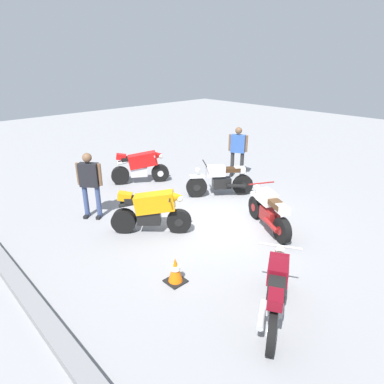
# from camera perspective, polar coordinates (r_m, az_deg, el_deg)

# --- Properties ---
(ground_plane) EXTENTS (40.00, 40.00, 0.00)m
(ground_plane) POSITION_cam_1_polar(r_m,az_deg,el_deg) (8.89, 3.16, -4.98)
(ground_plane) COLOR gray
(curb_edge) EXTENTS (14.00, 0.30, 0.15)m
(curb_edge) POSITION_cam_1_polar(r_m,az_deg,el_deg) (6.81, -25.92, -16.02)
(curb_edge) COLOR gray
(curb_edge) RESTS_ON ground
(motorcycle_orange_sportbike) EXTENTS (1.49, 1.54, 1.14)m
(motorcycle_orange_sportbike) POSITION_cam_1_polar(r_m,az_deg,el_deg) (8.15, -6.91, -3.07)
(motorcycle_orange_sportbike) COLOR black
(motorcycle_orange_sportbike) RESTS_ON ground
(motorcycle_silver_cruiser) EXTENTS (1.31, 1.77, 1.09)m
(motorcycle_silver_cruiser) POSITION_cam_1_polar(r_m,az_deg,el_deg) (10.33, 4.84, 2.05)
(motorcycle_silver_cruiser) COLOR black
(motorcycle_silver_cruiser) RESTS_ON ground
(motorcycle_red_sportbike) EXTENTS (1.20, 1.75, 1.14)m
(motorcycle_red_sportbike) POSITION_cam_1_polar(r_m,az_deg,el_deg) (11.52, -8.75, 4.38)
(motorcycle_red_sportbike) COLOR black
(motorcycle_red_sportbike) RESTS_ON ground
(motorcycle_cream_vintage) EXTENTS (1.81, 1.07, 1.07)m
(motorcycle_cream_vintage) POSITION_cam_1_polar(r_m,az_deg,el_deg) (8.50, 12.90, -3.21)
(motorcycle_cream_vintage) COLOR black
(motorcycle_cream_vintage) RESTS_ON ground
(motorcycle_maroon_cruiser) EXTENTS (1.16, 1.86, 1.09)m
(motorcycle_maroon_cruiser) POSITION_cam_1_polar(r_m,az_deg,el_deg) (5.79, 13.99, -15.96)
(motorcycle_maroon_cruiser) COLOR black
(motorcycle_maroon_cruiser) RESTS_ON ground
(person_in_blue_shirt) EXTENTS (0.63, 0.49, 1.77)m
(person_in_blue_shirt) POSITION_cam_1_polar(r_m,az_deg,el_deg) (12.06, 7.78, 7.36)
(person_in_blue_shirt) COLOR #262628
(person_in_blue_shirt) RESTS_ON ground
(person_in_black_shirt) EXTENTS (0.58, 0.54, 1.77)m
(person_in_black_shirt) POSITION_cam_1_polar(r_m,az_deg,el_deg) (9.12, -16.96, 1.80)
(person_in_black_shirt) COLOR #384772
(person_in_black_shirt) RESTS_ON ground
(traffic_cone) EXTENTS (0.36, 0.36, 0.53)m
(traffic_cone) POSITION_cam_1_polar(r_m,az_deg,el_deg) (6.54, -2.85, -13.13)
(traffic_cone) COLOR black
(traffic_cone) RESTS_ON ground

